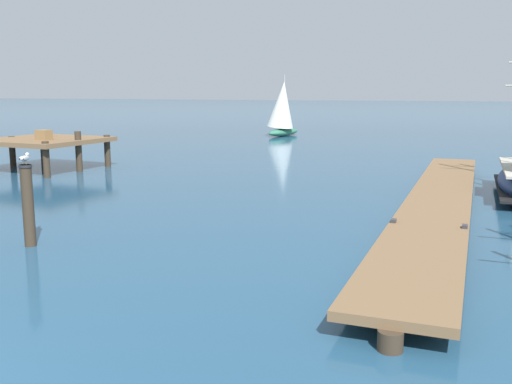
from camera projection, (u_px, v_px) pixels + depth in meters
The scene contains 5 objects.
floating_dock at pixel (440, 199), 17.14m from camera, with size 1.97×20.46×0.53m.
pier_platform at pixel (44, 142), 26.04m from camera, with size 5.05×4.86×1.85m.
mooring_piling at pixel (28, 204), 13.16m from camera, with size 0.30×0.30×1.89m.
perched_seagull at pixel (25, 158), 12.97m from camera, with size 0.19×0.38×0.26m.
distant_sailboat at pixel (282, 109), 44.92m from camera, with size 2.80×4.26×4.75m.
Camera 1 is at (6.60, -3.67, 3.55)m, focal length 40.44 mm.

